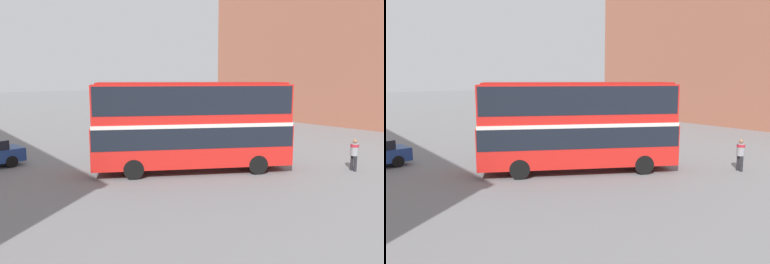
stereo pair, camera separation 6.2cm
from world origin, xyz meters
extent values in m
plane|color=slate|center=(0.00, 0.00, 0.00)|extent=(240.00, 240.00, 0.00)
cube|color=#935642|center=(27.31, 6.94, 8.19)|extent=(11.52, 33.60, 16.38)
cube|color=red|center=(-1.59, 0.07, 1.54)|extent=(10.46, 7.35, 2.20)
cube|color=red|center=(-1.59, 0.07, 3.70)|extent=(10.29, 7.20, 2.14)
cube|color=black|center=(-1.59, 0.07, 2.04)|extent=(10.38, 7.32, 1.08)
cube|color=black|center=(-1.59, 0.07, 3.96)|extent=(10.16, 7.15, 1.46)
cube|color=silver|center=(-1.59, 0.07, 2.67)|extent=(10.38, 7.32, 0.20)
cube|color=#B11A15|center=(-1.59, 0.07, 4.82)|extent=(9.78, 6.82, 0.10)
cylinder|color=black|center=(1.92, -0.59, 0.52)|extent=(1.05, 0.77, 1.04)
cylinder|color=black|center=(0.82, -2.56, 0.52)|extent=(1.05, 0.77, 1.04)
cylinder|color=black|center=(-3.81, 2.60, 0.52)|extent=(1.05, 0.77, 1.04)
cylinder|color=black|center=(-4.90, 0.62, 0.52)|extent=(1.05, 0.77, 1.04)
cylinder|color=#232328|center=(5.48, -5.48, 0.43)|extent=(0.16, 0.16, 0.86)
cylinder|color=#232328|center=(5.58, -5.23, 0.43)|extent=(0.16, 0.16, 0.86)
cylinder|color=gray|center=(5.53, -5.35, 1.21)|extent=(0.54, 0.54, 0.68)
cylinder|color=#B2232D|center=(5.53, -5.35, 1.42)|extent=(0.57, 0.57, 0.15)
sphere|color=#936B4C|center=(5.53, -5.35, 1.67)|extent=(0.23, 0.23, 0.23)
cube|color=slate|center=(6.71, 6.15, 0.68)|extent=(4.74, 2.25, 0.79)
cube|color=black|center=(6.53, 6.16, 1.34)|extent=(2.53, 1.84, 0.54)
cylinder|color=black|center=(8.21, 6.79, 0.33)|extent=(0.69, 0.29, 0.67)
cylinder|color=black|center=(8.04, 5.20, 0.33)|extent=(0.69, 0.29, 0.67)
cylinder|color=black|center=(5.38, 7.09, 0.33)|extent=(0.69, 0.29, 0.67)
cylinder|color=black|center=(5.22, 5.50, 0.33)|extent=(0.69, 0.29, 0.67)
cylinder|color=black|center=(-9.20, 7.19, 0.34)|extent=(0.70, 0.30, 0.67)
cylinder|color=black|center=(-9.41, 8.84, 0.34)|extent=(0.70, 0.30, 0.67)
camera|label=1|loc=(-13.96, -15.73, 5.17)|focal=35.00mm
camera|label=2|loc=(-13.91, -15.77, 5.17)|focal=35.00mm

